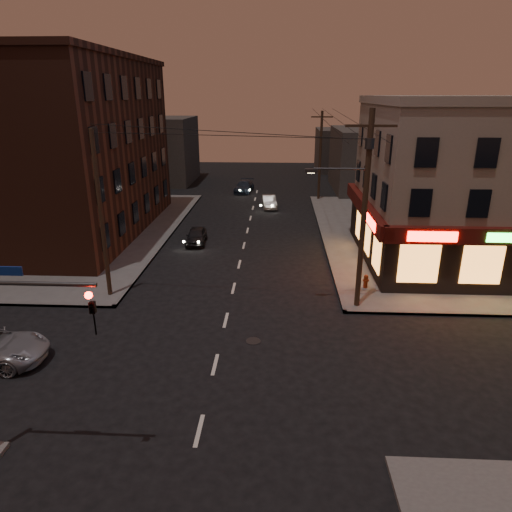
# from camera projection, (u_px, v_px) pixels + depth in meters

# --- Properties ---
(ground) EXTENTS (120.00, 120.00, 0.00)m
(ground) POSITION_uv_depth(u_px,v_px,m) (215.00, 365.00, 19.19)
(ground) COLOR black
(ground) RESTS_ON ground
(sidewalk_ne) EXTENTS (24.00, 28.00, 0.15)m
(sidewalk_ne) POSITION_uv_depth(u_px,v_px,m) (473.00, 236.00, 36.18)
(sidewalk_ne) COLOR #514F4C
(sidewalk_ne) RESTS_ON ground
(sidewalk_nw) EXTENTS (24.00, 28.00, 0.15)m
(sidewalk_nw) POSITION_uv_depth(u_px,v_px,m) (31.00, 230.00, 37.90)
(sidewalk_nw) COLOR #514F4C
(sidewalk_nw) RESTS_ON ground
(pizza_building) EXTENTS (15.85, 12.85, 10.50)m
(pizza_building) POSITION_uv_depth(u_px,v_px,m) (487.00, 183.00, 29.26)
(pizza_building) COLOR gray
(pizza_building) RESTS_ON sidewalk_ne
(brick_apartment) EXTENTS (12.00, 20.00, 13.00)m
(brick_apartment) POSITION_uv_depth(u_px,v_px,m) (61.00, 150.00, 35.52)
(brick_apartment) COLOR #422015
(brick_apartment) RESTS_ON sidewalk_nw
(bg_building_ne_a) EXTENTS (10.00, 12.00, 7.00)m
(bg_building_ne_a) POSITION_uv_depth(u_px,v_px,m) (378.00, 160.00, 53.09)
(bg_building_ne_a) COLOR #3F3D3A
(bg_building_ne_a) RESTS_ON ground
(bg_building_nw) EXTENTS (9.00, 10.00, 8.00)m
(bg_building_nw) POSITION_uv_depth(u_px,v_px,m) (157.00, 150.00, 57.98)
(bg_building_nw) COLOR #3F3D3A
(bg_building_nw) RESTS_ON ground
(bg_building_ne_b) EXTENTS (8.00, 8.00, 6.00)m
(bg_building_ne_b) POSITION_uv_depth(u_px,v_px,m) (344.00, 150.00, 66.53)
(bg_building_ne_b) COLOR #3F3D3A
(bg_building_ne_b) RESTS_ON ground
(utility_pole_main) EXTENTS (4.20, 0.44, 10.00)m
(utility_pole_main) POSITION_uv_depth(u_px,v_px,m) (363.00, 202.00, 22.39)
(utility_pole_main) COLOR #382619
(utility_pole_main) RESTS_ON sidewalk_ne
(utility_pole_far) EXTENTS (0.26, 0.26, 9.00)m
(utility_pole_far) POSITION_uv_depth(u_px,v_px,m) (320.00, 156.00, 47.41)
(utility_pole_far) COLOR #382619
(utility_pole_far) RESTS_ON sidewalk_ne
(utility_pole_west) EXTENTS (0.24, 0.24, 9.00)m
(utility_pole_west) POSITION_uv_depth(u_px,v_px,m) (101.00, 216.00, 24.07)
(utility_pole_west) COLOR #382619
(utility_pole_west) RESTS_ON sidewalk_nw
(sedan_near) EXTENTS (1.59, 3.55, 1.18)m
(sedan_near) POSITION_uv_depth(u_px,v_px,m) (196.00, 236.00, 34.58)
(sedan_near) COLOR black
(sedan_near) RESTS_ON ground
(sedan_mid) EXTENTS (1.71, 3.82, 1.22)m
(sedan_mid) POSITION_uv_depth(u_px,v_px,m) (269.00, 202.00, 45.43)
(sedan_mid) COLOR gray
(sedan_mid) RESTS_ON ground
(sedan_far) EXTENTS (2.30, 4.59, 1.28)m
(sedan_far) POSITION_uv_depth(u_px,v_px,m) (244.00, 186.00, 52.73)
(sedan_far) COLOR #1D2A3A
(sedan_far) RESTS_ON ground
(fire_hydrant) EXTENTS (0.35, 0.35, 0.81)m
(fire_hydrant) POSITION_uv_depth(u_px,v_px,m) (366.00, 281.00, 26.28)
(fire_hydrant) COLOR maroon
(fire_hydrant) RESTS_ON sidewalk_ne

